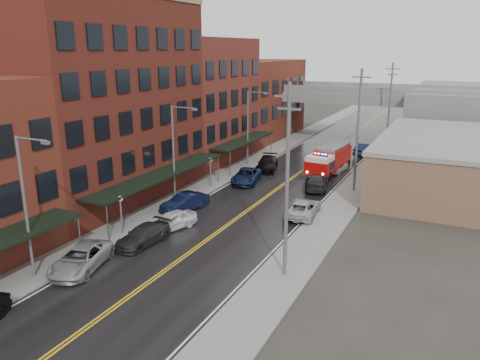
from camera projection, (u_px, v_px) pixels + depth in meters
The scene contains 32 objects.
road at pixel (268, 195), 45.47m from camera, with size 11.00×160.00×0.02m, color black.
sidewalk_left at pixel (203, 186), 48.47m from camera, with size 3.00×160.00×0.15m, color slate.
sidewalk_right at pixel (343, 205), 42.43m from camera, with size 3.00×160.00×0.15m, color slate.
curb_left at pixel (217, 188), 47.79m from camera, with size 0.30×160.00×0.15m, color gray.
curb_right at pixel (325, 203), 43.12m from camera, with size 0.30×160.00×0.15m, color gray.
brick_building_b at pixel (105, 103), 42.45m from camera, with size 9.00×20.00×18.00m, color #521915.
brick_building_c at pixel (202, 101), 58.06m from camera, with size 9.00×15.00×15.00m, color maroon.
brick_building_far at pixel (258, 100), 73.67m from camera, with size 9.00×20.00×12.00m, color #622D19.
tan_building at pixel (454, 165), 46.86m from camera, with size 14.00×22.00×5.00m, color brown.
right_far_block at pixel (476, 115), 71.69m from camera, with size 18.00×30.00×8.00m, color slate.
awning_1 at pixel (161, 174), 41.68m from camera, with size 2.60×18.00×3.09m.
awning_2 at pixel (244, 141), 56.88m from camera, with size 2.60×13.00×3.09m.
globe_lamp_1 at pixel (121, 206), 35.33m from camera, with size 0.44×0.44×3.12m.
globe_lamp_2 at pixel (210, 166), 47.49m from camera, with size 0.44×0.44×3.12m.
street_lamp_0 at pixel (27, 200), 27.66m from camera, with size 2.64×0.22×9.00m.
street_lamp_1 at pixel (176, 149), 41.56m from camera, with size 2.64×0.22×9.00m.
street_lamp_2 at pixel (250, 124), 55.46m from camera, with size 2.64×0.22×9.00m.
utility_pole_0 at pixel (287, 180), 27.75m from camera, with size 1.80×0.24×12.00m.
utility_pole_1 at pixel (358, 129), 45.12m from camera, with size 1.80×0.24×12.00m.
utility_pole_2 at pixel (389, 106), 62.50m from camera, with size 1.80×0.24×12.00m.
overpass at pixel (348, 101), 71.64m from camera, with size 40.00×10.00×7.50m.
fire_truck at pixel (329, 159), 53.04m from camera, with size 3.90×8.54×3.05m.
parked_car_left_2 at pixel (81, 259), 30.14m from camera, with size 2.47×5.35×1.49m, color #929699.
parked_car_left_3 at pixel (143, 235), 34.02m from camera, with size 1.94×4.77×1.38m, color #242527.
parked_car_left_4 at pixel (172, 220), 36.87m from camera, with size 1.71×4.25×1.45m, color white.
parked_car_left_5 at pixel (185, 202), 41.08m from camera, with size 1.63×4.66×1.54m, color black.
parked_car_left_6 at pixel (246, 176), 49.63m from camera, with size 2.47×5.35×1.49m, color #111F41.
parked_car_left_7 at pixel (267, 163), 54.87m from camera, with size 2.18×5.36×1.55m, color black.
parked_car_right_0 at pixel (303, 208), 39.73m from camera, with size 2.41×5.23×1.45m, color #ABAEB4.
parked_car_right_1 at pixel (317, 182), 47.43m from camera, with size 2.13×5.25×1.52m, color black.
parked_car_right_2 at pixel (337, 166), 54.00m from camera, with size 1.71×4.26×1.45m, color silver.
parked_car_right_3 at pixel (366, 149), 62.47m from camera, with size 1.72×4.92×1.62m, color black.
Camera 1 is at (16.15, -10.32, 13.84)m, focal length 35.00 mm.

